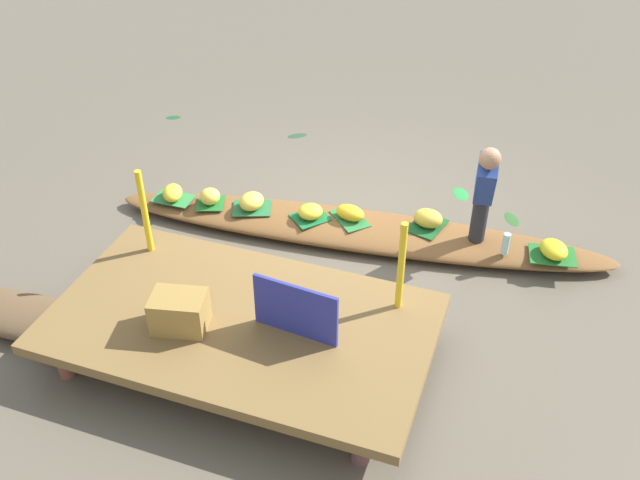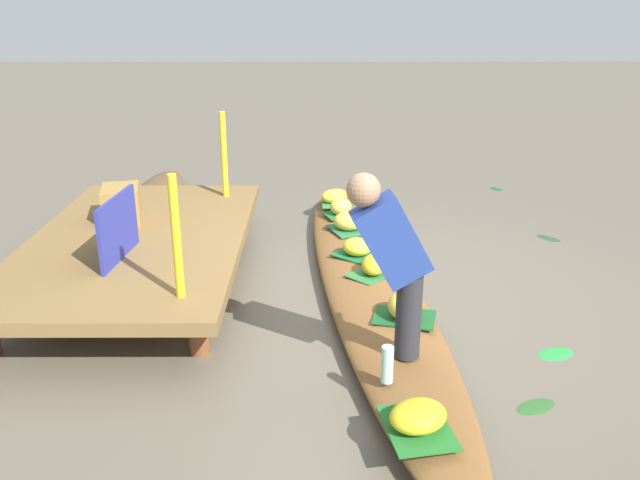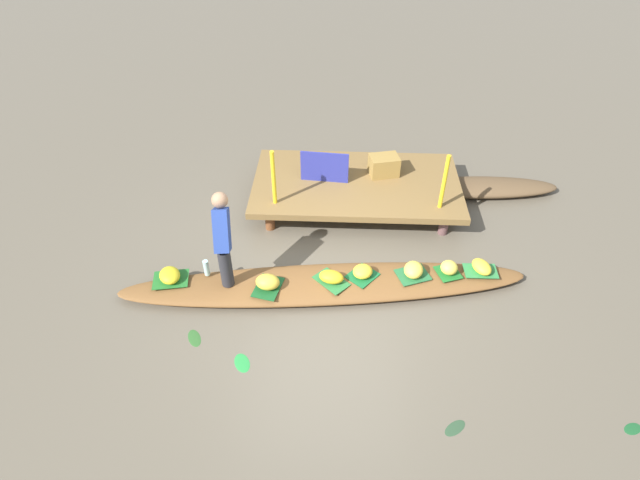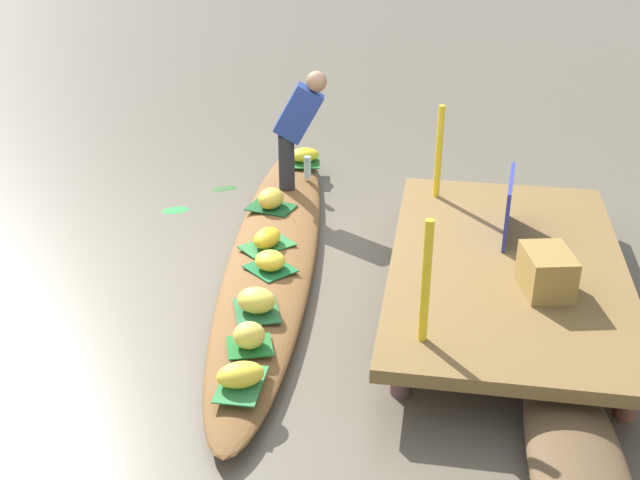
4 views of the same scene
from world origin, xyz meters
The scene contains 28 objects.
canal_water centered at (0.00, 0.00, 0.00)m, with size 40.00×40.00×0.00m, color #605749.
dock_platform centered at (0.43, 1.96, 0.33)m, with size 3.20×1.80×0.39m.
vendor_boat centered at (0.00, 0.00, 0.09)m, with size 5.30×0.74×0.18m, color brown.
moored_boat centered at (2.42, 2.30, 0.11)m, with size 2.54×0.56×0.22m, color brown.
leaf_mat_0 centered at (1.61, 0.19, 0.19)m, with size 0.31×0.29×0.01m, color #1D6928.
banana_bunch_0 centered at (1.61, 0.19, 0.28)m, with size 0.22×0.22×0.18m, color #F0D24F.
leaf_mat_1 centered at (-0.71, -0.18, 0.19)m, with size 0.43×0.31×0.01m, color #175124.
banana_bunch_1 centered at (-0.71, -0.18, 0.28)m, with size 0.30×0.24×0.19m, color gold.
leaf_mat_2 centered at (-1.98, -0.10, 0.19)m, with size 0.45×0.33×0.01m, color #226828.
banana_bunch_2 centered at (-1.98, -0.10, 0.26)m, with size 0.32×0.26×0.15m, color yellow.
leaf_mat_3 centered at (2.04, 0.24, 0.19)m, with size 0.43×0.28×0.01m, color #2F8041.
banana_bunch_3 centered at (2.04, 0.24, 0.26)m, with size 0.31×0.21×0.15m, color yellow.
leaf_mat_4 centered at (0.09, -0.04, 0.19)m, with size 0.44×0.27×0.01m, color #2A7237.
banana_bunch_4 centered at (0.09, -0.04, 0.26)m, with size 0.32×0.21×0.15m, color gold.
leaf_mat_5 centered at (0.49, 0.08, 0.19)m, with size 0.36×0.31×0.01m, color #186331.
banana_bunch_5 centered at (0.49, 0.08, 0.26)m, with size 0.26×0.24×0.15m, color yellow.
leaf_mat_6 centered at (1.15, 0.13, 0.19)m, with size 0.40×0.32×0.01m, color #266738.
banana_bunch_6 centered at (1.15, 0.13, 0.28)m, with size 0.29×0.25×0.18m, color #F0D54B.
vendor_person centered at (-1.23, -0.02, 0.87)m, with size 0.24×0.53×1.19m.
water_bottle centered at (-1.52, 0.02, 0.30)m, with size 0.07×0.07×0.23m, color #ADDDD8.
market_banner centered at (-0.07, 1.96, 0.64)m, with size 0.73×0.03×0.50m, color navy.
railing_post_west centered at (-0.77, 1.36, 0.82)m, with size 0.06×0.06×0.86m, color yellow.
railing_post_east centered at (1.63, 1.36, 0.82)m, with size 0.06×0.06×0.86m, color yellow.
produce_crate centered at (0.85, 2.20, 0.55)m, with size 0.44×0.32×0.31m, color olive.
drifting_plant_0 centered at (1.41, -1.91, 0.00)m, with size 0.27×0.13×0.01m, color #2B472E.
drifting_plant_1 centered at (-1.51, -0.88, 0.00)m, with size 0.28×0.14×0.01m, color #2C5C27.
drifting_plant_2 centered at (-0.89, -1.21, 0.00)m, with size 0.28×0.17×0.01m, color #278E3D.
drifting_plant_3 centered at (3.22, -1.84, 0.00)m, with size 0.20×0.12×0.01m, color #1B5229.
Camera 3 is at (0.16, -4.74, 4.86)m, focal length 28.97 mm.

